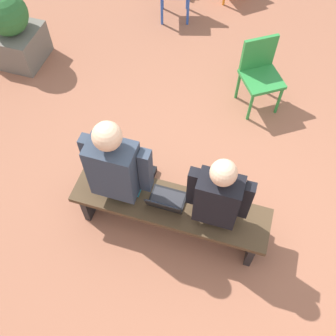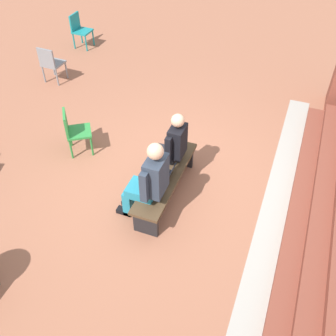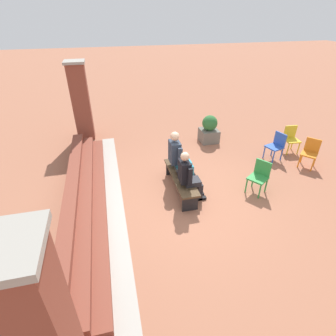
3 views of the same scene
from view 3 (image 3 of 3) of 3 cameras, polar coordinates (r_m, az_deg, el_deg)
The scene contains 13 objects.
ground_plane at distance 6.60m, azimuth 4.14°, elevation -6.18°, with size 60.00×60.00×0.00m, color #9E6047.
concrete_strip at distance 6.62m, azimuth -11.59°, elevation -6.72°, with size 7.17×0.40×0.01m, color #A8A399.
brick_steps at distance 6.57m, azimuth -18.30°, elevation -6.29°, with size 6.37×0.90×0.45m.
brick_pillar_right_of_steps at distance 9.57m, azimuth -18.41°, elevation 13.57°, with size 0.64×0.64×2.62m.
bench at distance 6.60m, azimuth 2.77°, elevation -2.33°, with size 1.80×0.44×0.45m.
person_student at distance 6.10m, azimuth 4.49°, elevation -1.57°, with size 0.53×0.67×1.32m.
person_adult at distance 6.80m, azimuth 2.36°, elevation 2.68°, with size 0.59×0.75×1.43m.
laptop at distance 6.55m, azimuth 2.62°, elevation -1.12°, with size 0.32×0.29×0.21m.
plastic_chair_near_bench_left at distance 8.62m, azimuth 22.53°, elevation 4.71°, with size 0.52×0.52×0.84m.
plastic_chair_by_pillar at distance 8.64m, azimuth 28.58°, elevation 3.22°, with size 0.59×0.59×0.84m.
plastic_chair_foreground at distance 9.31m, azimuth 25.19°, elevation 6.04°, with size 0.46×0.46×0.84m.
plastic_chair_near_bench_right at distance 6.89m, azimuth 19.32°, elevation -1.45°, with size 0.58×0.58×0.84m.
planter at distance 9.23m, azimuth 8.96°, elevation 8.25°, with size 0.60×0.60×0.94m.
Camera 3 is at (-4.95, 1.67, 4.04)m, focal length 28.00 mm.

